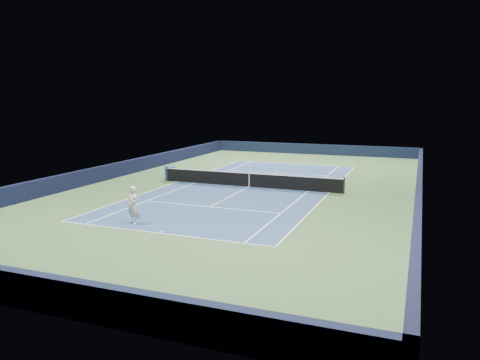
% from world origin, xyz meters
% --- Properties ---
extents(ground, '(40.00, 40.00, 0.00)m').
position_xyz_m(ground, '(0.00, 0.00, 0.00)').
color(ground, '#385830').
rests_on(ground, ground).
extents(wall_far, '(22.00, 0.35, 1.10)m').
position_xyz_m(wall_far, '(0.00, 19.82, 0.55)').
color(wall_far, black).
rests_on(wall_far, ground).
extents(wall_near, '(22.00, 0.35, 1.10)m').
position_xyz_m(wall_near, '(0.00, -19.82, 0.55)').
color(wall_near, black).
rests_on(wall_near, ground).
extents(wall_right, '(0.35, 40.00, 1.10)m').
position_xyz_m(wall_right, '(10.82, 0.00, 0.55)').
color(wall_right, black).
rests_on(wall_right, ground).
extents(wall_left, '(0.35, 40.00, 1.10)m').
position_xyz_m(wall_left, '(-10.82, 0.00, 0.55)').
color(wall_left, black).
rests_on(wall_left, ground).
extents(court_surface, '(10.97, 23.77, 0.01)m').
position_xyz_m(court_surface, '(0.00, 0.00, 0.00)').
color(court_surface, navy).
rests_on(court_surface, ground).
extents(baseline_far, '(10.97, 0.08, 0.00)m').
position_xyz_m(baseline_far, '(0.00, 11.88, 0.01)').
color(baseline_far, white).
rests_on(baseline_far, ground).
extents(baseline_near, '(10.97, 0.08, 0.00)m').
position_xyz_m(baseline_near, '(0.00, -11.88, 0.01)').
color(baseline_near, white).
rests_on(baseline_near, ground).
extents(sideline_doubles_right, '(0.08, 23.77, 0.00)m').
position_xyz_m(sideline_doubles_right, '(5.49, 0.00, 0.01)').
color(sideline_doubles_right, white).
rests_on(sideline_doubles_right, ground).
extents(sideline_doubles_left, '(0.08, 23.77, 0.00)m').
position_xyz_m(sideline_doubles_left, '(-5.49, 0.00, 0.01)').
color(sideline_doubles_left, white).
rests_on(sideline_doubles_left, ground).
extents(sideline_singles_right, '(0.08, 23.77, 0.00)m').
position_xyz_m(sideline_singles_right, '(4.12, 0.00, 0.01)').
color(sideline_singles_right, white).
rests_on(sideline_singles_right, ground).
extents(sideline_singles_left, '(0.08, 23.77, 0.00)m').
position_xyz_m(sideline_singles_left, '(-4.12, 0.00, 0.01)').
color(sideline_singles_left, white).
rests_on(sideline_singles_left, ground).
extents(service_line_far, '(8.23, 0.08, 0.00)m').
position_xyz_m(service_line_far, '(0.00, 6.40, 0.01)').
color(service_line_far, white).
rests_on(service_line_far, ground).
extents(service_line_near, '(8.23, 0.08, 0.00)m').
position_xyz_m(service_line_near, '(0.00, -6.40, 0.01)').
color(service_line_near, white).
rests_on(service_line_near, ground).
extents(center_service_line, '(0.08, 12.80, 0.00)m').
position_xyz_m(center_service_line, '(0.00, 0.00, 0.01)').
color(center_service_line, white).
rests_on(center_service_line, ground).
extents(center_mark_far, '(0.08, 0.30, 0.00)m').
position_xyz_m(center_mark_far, '(0.00, 11.73, 0.01)').
color(center_mark_far, white).
rests_on(center_mark_far, ground).
extents(center_mark_near, '(0.08, 0.30, 0.00)m').
position_xyz_m(center_mark_near, '(0.00, -11.73, 0.01)').
color(center_mark_near, white).
rests_on(center_mark_near, ground).
extents(tennis_net, '(12.90, 0.10, 1.07)m').
position_xyz_m(tennis_net, '(0.00, 0.00, 0.50)').
color(tennis_net, black).
rests_on(tennis_net, ground).
extents(sponsor_cube, '(0.65, 0.60, 0.99)m').
position_xyz_m(sponsor_cube, '(-6.40, 0.47, 0.49)').
color(sponsor_cube, '#1D47B0').
rests_on(sponsor_cube, ground).
extents(tennis_player, '(0.87, 1.36, 2.17)m').
position_xyz_m(tennis_player, '(-1.96, -10.96, 0.92)').
color(tennis_player, silver).
rests_on(tennis_player, ground).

